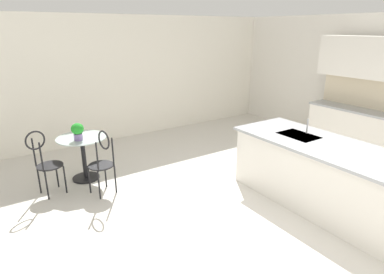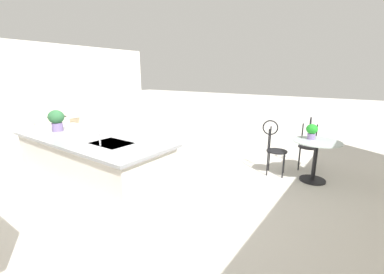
% 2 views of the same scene
% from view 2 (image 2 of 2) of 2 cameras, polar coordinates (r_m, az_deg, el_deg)
% --- Properties ---
extents(ground_plane, '(40.00, 40.00, 0.00)m').
position_cam_2_polar(ground_plane, '(4.70, -10.50, -9.48)').
color(ground_plane, beige).
extents(wall_right, '(0.12, 7.80, 2.70)m').
position_cam_2_polar(wall_right, '(8.00, -32.91, 8.20)').
color(wall_right, silver).
rests_on(wall_right, ground).
extents(kitchen_island, '(2.80, 1.06, 0.92)m').
position_cam_2_polar(kitchen_island, '(4.28, -21.86, -6.03)').
color(kitchen_island, white).
rests_on(kitchen_island, ground).
extents(bistro_table, '(0.80, 0.80, 0.74)m').
position_cam_2_polar(bistro_table, '(4.91, 26.30, -4.15)').
color(bistro_table, black).
rests_on(bistro_table, ground).
extents(chair_near_window, '(0.51, 0.45, 1.04)m').
position_cam_2_polar(chair_near_window, '(4.94, 18.24, -1.75)').
color(chair_near_window, black).
rests_on(chair_near_window, ground).
extents(chair_by_island, '(0.45, 0.51, 1.04)m').
position_cam_2_polar(chair_by_island, '(5.51, 25.09, -0.79)').
color(chair_by_island, black).
rests_on(chair_by_island, ground).
extents(sink_faucet, '(0.02, 0.02, 0.22)m').
position_cam_2_polar(sink_faucet, '(3.58, -20.33, -0.22)').
color(sink_faucet, '#B2B5BA').
rests_on(sink_faucet, kitchen_island).
extents(writing_desk, '(0.60, 1.20, 0.74)m').
position_cam_2_polar(writing_desk, '(7.63, -28.84, 2.11)').
color(writing_desk, beige).
rests_on(writing_desk, ground).
extents(keyboard, '(0.16, 0.44, 0.03)m').
position_cam_2_polar(keyboard, '(7.65, -28.46, 4.07)').
color(keyboard, black).
rests_on(keyboard, writing_desk).
extents(potted_plant_on_table, '(0.19, 0.19, 0.27)m').
position_cam_2_polar(potted_plant_on_table, '(4.89, 25.68, 1.32)').
color(potted_plant_on_table, '#7A669E').
rests_on(potted_plant_on_table, bistro_table).
extents(potted_plant_counter_far, '(0.26, 0.26, 0.36)m').
position_cam_2_polar(potted_plant_counter_far, '(4.83, -28.55, 3.62)').
color(potted_plant_counter_far, '#7A669E').
rests_on(potted_plant_counter_far, kitchen_island).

